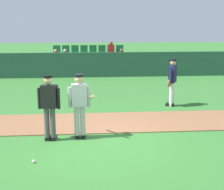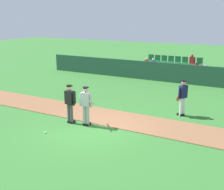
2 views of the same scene
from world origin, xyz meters
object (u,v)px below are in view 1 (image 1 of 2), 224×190
(umpire_home_plate, at_px, (49,104))
(baseball, at_px, (34,161))
(runner_navy_jersey, at_px, (172,81))
(batter_grey_jersey, at_px, (80,104))

(umpire_home_plate, height_order, baseball, umpire_home_plate)
(umpire_home_plate, relative_size, runner_navy_jersey, 1.00)
(baseball, bearing_deg, batter_grey_jersey, 56.04)
(baseball, bearing_deg, umpire_home_plate, 80.52)
(batter_grey_jersey, xyz_separation_m, umpire_home_plate, (-0.79, -0.08, 0.03))
(runner_navy_jersey, distance_m, baseball, 6.53)
(umpire_home_plate, relative_size, baseball, 23.78)
(batter_grey_jersey, height_order, runner_navy_jersey, same)
(batter_grey_jersey, relative_size, runner_navy_jersey, 1.00)
(umpire_home_plate, xyz_separation_m, baseball, (-0.24, -1.44, -0.96))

